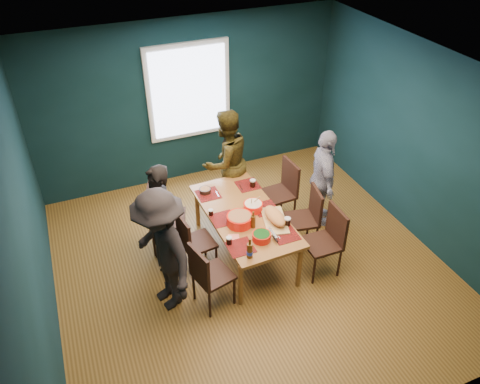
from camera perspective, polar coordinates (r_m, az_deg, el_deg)
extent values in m
cube|color=olive|center=(6.48, 1.16, -8.92)|extent=(5.00, 5.00, 0.01)
cube|color=white|center=(4.98, 1.54, 13.94)|extent=(5.00, 5.00, 0.01)
cube|color=#0F2B34|center=(5.33, -24.28, -4.86)|extent=(0.01, 5.00, 2.70)
cube|color=#0F2B34|center=(6.87, 20.91, 5.43)|extent=(0.01, 5.00, 2.70)
cube|color=#0F2B34|center=(7.68, -6.25, 10.80)|extent=(5.00, 0.01, 2.70)
cube|color=#0F2B34|center=(4.08, 16.16, -17.70)|extent=(5.00, 0.01, 2.70)
cube|color=silver|center=(7.57, -6.28, 12.09)|extent=(1.35, 0.06, 1.55)
cube|color=brown|center=(6.22, 0.55, -2.81)|extent=(0.98, 1.86, 0.05)
cylinder|color=brown|center=(5.77, 0.08, -11.27)|extent=(0.06, 0.06, 0.65)
cylinder|color=brown|center=(6.03, 7.26, -9.07)|extent=(0.06, 0.06, 0.65)
cylinder|color=brown|center=(6.96, -5.22, -1.86)|extent=(0.06, 0.06, 0.65)
cylinder|color=brown|center=(7.18, 0.89, -0.39)|extent=(0.06, 0.06, 0.65)
cube|color=black|center=(6.52, -8.77, -3.20)|extent=(0.59, 0.59, 0.04)
cube|color=black|center=(6.38, -10.86, -1.29)|extent=(0.20, 0.45, 0.51)
cylinder|color=black|center=(6.56, -10.45, -6.09)|extent=(0.04, 0.04, 0.48)
cylinder|color=black|center=(6.51, -6.96, -6.04)|extent=(0.04, 0.04, 0.48)
cylinder|color=black|center=(6.86, -10.10, -3.89)|extent=(0.04, 0.04, 0.48)
cylinder|color=black|center=(6.82, -6.78, -3.83)|extent=(0.04, 0.04, 0.48)
cube|color=black|center=(6.17, -5.16, -6.14)|extent=(0.46, 0.46, 0.04)
cube|color=black|center=(5.96, -6.90, -4.94)|extent=(0.09, 0.41, 0.45)
cylinder|color=black|center=(6.16, -5.85, -9.21)|extent=(0.03, 0.03, 0.42)
cylinder|color=black|center=(6.26, -2.88, -8.15)|extent=(0.03, 0.03, 0.42)
cylinder|color=black|center=(6.40, -7.16, -7.25)|extent=(0.03, 0.03, 0.42)
cylinder|color=black|center=(6.50, -4.29, -6.26)|extent=(0.03, 0.03, 0.42)
cube|color=black|center=(5.72, -3.28, -10.09)|extent=(0.51, 0.51, 0.04)
cube|color=black|center=(5.47, -5.04, -9.08)|extent=(0.14, 0.42, 0.46)
cylinder|color=black|center=(5.72, -3.71, -13.54)|extent=(0.03, 0.03, 0.43)
cylinder|color=black|center=(5.85, -0.70, -11.99)|extent=(0.03, 0.03, 0.43)
cylinder|color=black|center=(5.93, -5.66, -11.39)|extent=(0.03, 0.03, 0.43)
cylinder|color=black|center=(6.06, -2.72, -9.96)|extent=(0.03, 0.03, 0.43)
cube|color=black|center=(6.97, 4.65, -0.26)|extent=(0.47, 0.47, 0.04)
cube|color=black|center=(6.91, 6.18, 1.93)|extent=(0.07, 0.44, 0.48)
cylinder|color=black|center=(6.91, 3.97, -3.15)|extent=(0.03, 0.03, 0.45)
cylinder|color=black|center=(7.07, 6.64, -2.30)|extent=(0.03, 0.03, 0.45)
cylinder|color=black|center=(7.17, 2.49, -1.46)|extent=(0.03, 0.03, 0.45)
cylinder|color=black|center=(7.32, 5.10, -0.68)|extent=(0.03, 0.03, 0.45)
cube|color=black|center=(6.56, 7.51, -3.38)|extent=(0.49, 0.49, 0.04)
cube|color=black|center=(6.47, 9.26, -1.44)|extent=(0.12, 0.42, 0.46)
cylinder|color=black|center=(6.53, 6.34, -6.14)|extent=(0.03, 0.03, 0.43)
cylinder|color=black|center=(6.63, 9.30, -5.68)|extent=(0.03, 0.03, 0.43)
cylinder|color=black|center=(6.79, 5.46, -4.19)|extent=(0.03, 0.03, 0.43)
cylinder|color=black|center=(6.89, 8.32, -3.78)|extent=(0.03, 0.03, 0.43)
cube|color=black|center=(6.18, 9.90, -6.23)|extent=(0.44, 0.44, 0.04)
cube|color=black|center=(6.10, 11.74, -3.92)|extent=(0.05, 0.44, 0.48)
cylinder|color=black|center=(6.15, 9.01, -9.45)|extent=(0.03, 0.03, 0.45)
cylinder|color=black|center=(6.31, 12.00, -8.48)|extent=(0.03, 0.03, 0.45)
cylinder|color=black|center=(6.38, 7.38, -7.29)|extent=(0.03, 0.03, 0.45)
cylinder|color=black|center=(6.54, 10.29, -6.41)|extent=(0.03, 0.03, 0.45)
imported|color=black|center=(6.08, -9.72, -3.25)|extent=(0.39, 0.57, 1.54)
imported|color=black|center=(7.03, -1.73, 3.71)|extent=(0.96, 0.84, 1.66)
imported|color=white|center=(6.85, 10.09, 1.57)|extent=(0.62, 0.97, 1.53)
imported|color=black|center=(5.52, -9.49, -7.16)|extent=(0.86, 1.19, 1.66)
cylinder|color=red|center=(6.00, -0.06, -3.42)|extent=(0.33, 0.33, 0.13)
cylinder|color=#4B8A32|center=(5.96, -0.06, -2.97)|extent=(0.29, 0.29, 0.02)
cylinder|color=red|center=(6.25, 1.61, -1.78)|extent=(0.26, 0.26, 0.10)
cylinder|color=beige|center=(6.22, 1.62, -1.43)|extent=(0.23, 0.23, 0.02)
cylinder|color=tan|center=(6.21, 1.92, -1.07)|extent=(0.08, 0.14, 0.21)
cylinder|color=tan|center=(6.18, 1.40, -1.20)|extent=(0.06, 0.15, 0.21)
cylinder|color=red|center=(5.78, 2.63, -5.47)|extent=(0.23, 0.23, 0.10)
cylinder|color=#124B16|center=(5.75, 2.64, -5.14)|extent=(0.21, 0.21, 0.02)
cube|color=tan|center=(6.09, 4.25, -3.51)|extent=(0.41, 0.62, 0.02)
ellipsoid|color=#DB8F4E|center=(6.04, 4.29, -2.93)|extent=(0.31, 0.48, 0.13)
cube|color=#BAB9C1|center=(5.87, 4.03, -4.95)|extent=(0.03, 0.23, 0.00)
cylinder|color=black|center=(5.78, 4.32, -5.72)|extent=(0.03, 0.12, 0.02)
sphere|color=#265C15|center=(5.95, 4.81, -3.56)|extent=(0.04, 0.04, 0.04)
sphere|color=#265C15|center=(6.04, 4.29, -2.88)|extent=(0.04, 0.04, 0.04)
sphere|color=#265C15|center=(6.12, 3.78, -2.22)|extent=(0.04, 0.04, 0.04)
cylinder|color=black|center=(6.59, -4.28, 0.17)|extent=(0.16, 0.16, 0.07)
cylinder|color=#4B8A32|center=(6.58, -4.29, 0.37)|extent=(0.14, 0.14, 0.02)
cylinder|color=#482B0C|center=(5.51, 1.20, -7.15)|extent=(0.07, 0.07, 0.20)
cylinder|color=#482B0C|center=(5.41, 1.21, -6.06)|extent=(0.03, 0.03, 0.08)
cylinder|color=#1A39BA|center=(5.53, 1.19, -7.41)|extent=(0.08, 0.08, 0.04)
cylinder|color=#482B0C|center=(5.94, 1.61, -3.62)|extent=(0.06, 0.06, 0.18)
cylinder|color=#482B0C|center=(5.86, 1.63, -2.70)|extent=(0.03, 0.03, 0.07)
cylinder|color=black|center=(5.72, -1.34, -5.95)|extent=(0.07, 0.07, 0.10)
cylinder|color=silver|center=(5.69, -1.35, -5.61)|extent=(0.07, 0.07, 0.02)
cylinder|color=black|center=(6.01, 5.79, -3.64)|extent=(0.08, 0.08, 0.11)
cylinder|color=silver|center=(5.98, 5.82, -3.25)|extent=(0.08, 0.08, 0.02)
cylinder|color=black|center=(6.69, 1.56, 1.06)|extent=(0.08, 0.08, 0.11)
cylinder|color=silver|center=(6.66, 1.56, 1.42)|extent=(0.08, 0.08, 0.02)
cylinder|color=black|center=(6.17, -3.57, -2.52)|extent=(0.06, 0.06, 0.09)
cylinder|color=silver|center=(6.14, -3.58, -2.23)|extent=(0.06, 0.06, 0.01)
cube|color=#FF7A6B|center=(6.33, 3.64, -1.85)|extent=(0.18, 0.18, 0.00)
cube|color=#FF7A6B|center=(5.83, -0.77, -5.61)|extent=(0.18, 0.18, 0.00)
cube|color=#FF7A6B|center=(5.86, 5.99, -5.55)|extent=(0.19, 0.19, 0.00)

